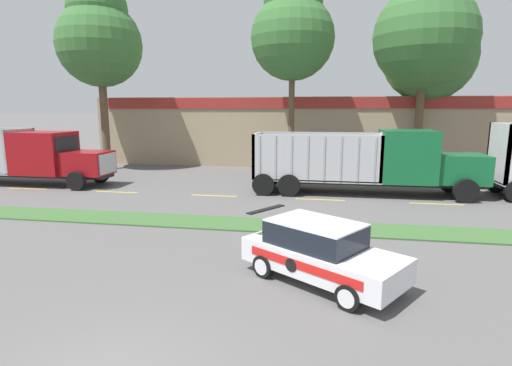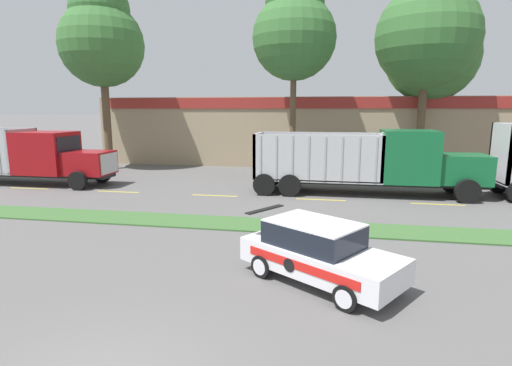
{
  "view_description": "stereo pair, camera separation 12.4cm",
  "coord_description": "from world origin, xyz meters",
  "views": [
    {
      "loc": [
        3.33,
        -4.77,
        4.37
      ],
      "look_at": [
        0.82,
        9.85,
        1.63
      ],
      "focal_mm": 28.0,
      "sensor_mm": 36.0,
      "label": 1
    },
    {
      "loc": [
        3.45,
        -4.74,
        4.37
      ],
      "look_at": [
        0.82,
        9.85,
        1.63
      ],
      "focal_mm": 28.0,
      "sensor_mm": 36.0,
      "label": 2
    }
  ],
  "objects": [
    {
      "name": "store_building_backdrop",
      "position": [
        4.53,
        31.1,
        2.65
      ],
      "size": [
        38.44,
        12.1,
        5.29
      ],
      "color": "#9E896B",
      "rests_on": "ground_plane"
    },
    {
      "name": "tree_behind_far_right",
      "position": [
        -12.49,
        22.29,
        9.42
      ],
      "size": [
        5.89,
        5.89,
        13.28
      ],
      "color": "brown",
      "rests_on": "ground_plane"
    },
    {
      "name": "centre_line_5",
      "position": [
        3.2,
        14.62,
        0.0
      ],
      "size": [
        2.4,
        0.14,
        0.01
      ],
      "primitive_type": "cube",
      "color": "yellow",
      "rests_on": "ground_plane"
    },
    {
      "name": "centre_line_2",
      "position": [
        -13.0,
        14.62,
        0.0
      ],
      "size": [
        2.4,
        0.14,
        0.01
      ],
      "primitive_type": "cube",
      "color": "yellow",
      "rests_on": "ground_plane"
    },
    {
      "name": "centre_line_4",
      "position": [
        -2.2,
        14.62,
        0.0
      ],
      "size": [
        2.4,
        0.14,
        0.01
      ],
      "primitive_type": "cube",
      "color": "yellow",
      "rests_on": "ground_plane"
    },
    {
      "name": "centre_line_6",
      "position": [
        8.6,
        14.62,
        0.0
      ],
      "size": [
        2.4,
        0.14,
        0.01
      ],
      "primitive_type": "cube",
      "color": "yellow",
      "rests_on": "ground_plane"
    },
    {
      "name": "dump_truck_trail",
      "position": [
        -13.44,
        15.86,
        1.61
      ],
      "size": [
        11.21,
        2.73,
        3.26
      ],
      "color": "black",
      "rests_on": "ground_plane"
    },
    {
      "name": "rally_car",
      "position": [
        3.3,
        5.07,
        0.8
      ],
      "size": [
        4.4,
        3.78,
        1.59
      ],
      "color": "white",
      "rests_on": "ground_plane"
    },
    {
      "name": "centre_line_3",
      "position": [
        -7.6,
        14.62,
        0.0
      ],
      "size": [
        2.4,
        0.14,
        0.01
      ],
      "primitive_type": "cube",
      "color": "yellow",
      "rests_on": "ground_plane"
    },
    {
      "name": "tree_behind_right",
      "position": [
        10.39,
        26.0,
        8.73
      ],
      "size": [
        6.4,
        6.4,
        12.89
      ],
      "color": "brown",
      "rests_on": "ground_plane"
    },
    {
      "name": "tree_behind_left",
      "position": [
        1.08,
        22.27,
        9.43
      ],
      "size": [
        5.42,
        5.42,
        12.97
      ],
      "color": "brown",
      "rests_on": "ground_plane"
    },
    {
      "name": "tree_behind_centre",
      "position": [
        9.65,
        24.35,
        9.7
      ],
      "size": [
        6.73,
        6.73,
        14.09
      ],
      "color": "brown",
      "rests_on": "ground_plane"
    },
    {
      "name": "dump_truck_mid",
      "position": [
        6.59,
        16.38,
        1.67
      ],
      "size": [
        11.61,
        2.84,
        3.34
      ],
      "color": "black",
      "rests_on": "ground_plane"
    },
    {
      "name": "grass_verge",
      "position": [
        0.0,
        9.72,
        0.03
      ],
      "size": [
        120.0,
        1.8,
        0.06
      ],
      "primitive_type": "cube",
      "color": "#3D6633",
      "rests_on": "ground_plane"
    }
  ]
}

